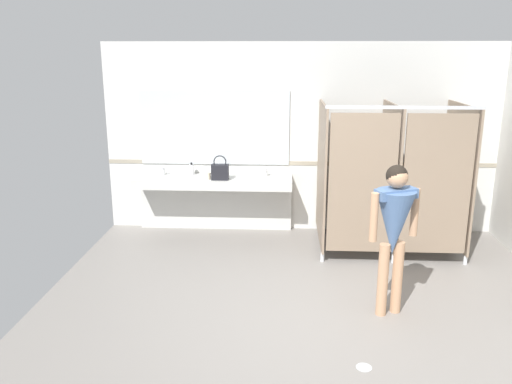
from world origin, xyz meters
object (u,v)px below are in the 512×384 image
(soap_dispenser, at_px, (192,170))
(paper_cup, at_px, (208,176))
(person_standing, at_px, (394,222))
(handbag, at_px, (220,171))

(soap_dispenser, distance_m, paper_cup, 0.42)
(person_standing, height_order, soap_dispenser, person_standing)
(person_standing, height_order, handbag, person_standing)
(handbag, distance_m, paper_cup, 0.19)
(handbag, bearing_deg, paper_cup, 179.70)
(person_standing, relative_size, soap_dispenser, 8.35)
(person_standing, relative_size, handbag, 4.43)
(handbag, relative_size, paper_cup, 3.49)
(soap_dispenser, xyz_separation_m, paper_cup, (0.30, -0.29, -0.03))
(soap_dispenser, height_order, paper_cup, soap_dispenser)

